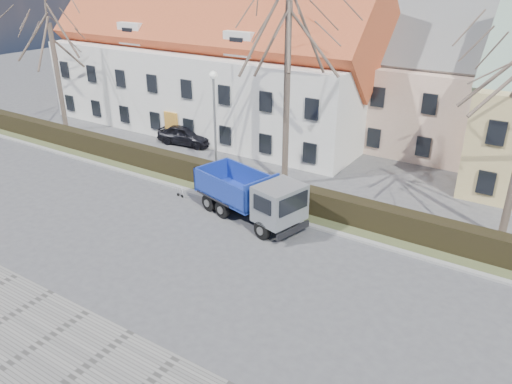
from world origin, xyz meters
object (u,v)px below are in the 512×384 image
Objects in this scene: dump_truck at (246,194)px; cart_frame at (177,190)px; parked_car_a at (186,135)px; streetlight at (215,127)px.

cart_frame is at bearing -165.40° from dump_truck.
dump_truck reaches higher than cart_frame.
dump_truck is 1.54× the size of parked_car_a.
cart_frame is at bearing -149.99° from parked_car_a.
dump_truck is 8.43× the size of cart_frame.
cart_frame is 0.18× the size of parked_car_a.
cart_frame is 8.96m from parked_car_a.
parked_car_a is at bearing 145.54° from streetlight.
dump_truck is at bearing -36.57° from streetlight.
cart_frame is at bearing -96.33° from streetlight.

